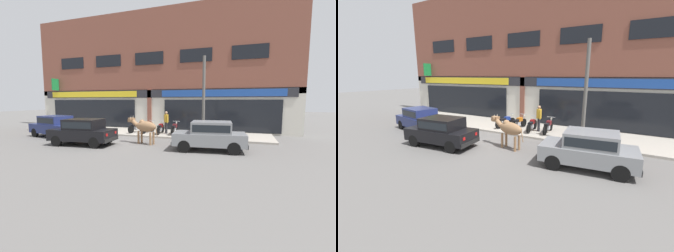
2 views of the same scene
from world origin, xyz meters
TOP-DOWN VIEW (x-y plane):
  - ground_plane at (0.00, 0.00)m, footprint 90.00×90.00m
  - sidewalk at (0.00, 4.07)m, footprint 19.00×3.75m
  - shop_building at (-0.00, 6.20)m, footprint 23.00×1.40m
  - cow at (2.23, 0.12)m, footprint 2.11×0.90m
  - car_0 at (-4.59, 0.37)m, footprint 3.81×2.25m
  - car_1 at (6.05, -0.41)m, footprint 3.73×1.97m
  - car_3 at (-0.89, -1.25)m, footprint 3.72×1.92m
  - motorcycle_0 at (-0.00, 3.53)m, footprint 0.69×1.78m
  - motorcycle_1 at (0.89, 3.64)m, footprint 0.55×1.81m
  - motorcycle_2 at (1.93, 3.47)m, footprint 0.52×1.81m
  - motorcycle_3 at (2.94, 3.58)m, footprint 0.52×1.81m
  - pedestrian at (2.31, 3.64)m, footprint 0.36×0.40m
  - utility_pole at (5.18, 2.50)m, footprint 0.18×0.18m

SIDE VIEW (x-z plane):
  - ground_plane at x=0.00m, z-range 0.00..0.00m
  - sidewalk at x=0.00m, z-range 0.00..0.12m
  - motorcycle_0 at x=0.00m, z-range 0.07..0.94m
  - motorcycle_1 at x=0.89m, z-range 0.07..0.94m
  - motorcycle_2 at x=1.93m, z-range 0.07..0.94m
  - motorcycle_3 at x=2.94m, z-range 0.07..0.94m
  - car_0 at x=-4.59m, z-range 0.08..1.54m
  - car_1 at x=6.05m, z-range 0.08..1.54m
  - car_3 at x=-0.89m, z-range 0.08..1.54m
  - cow at x=2.23m, z-range 0.20..1.81m
  - pedestrian at x=2.31m, z-range 0.30..1.90m
  - utility_pole at x=5.18m, z-range 0.12..5.20m
  - shop_building at x=0.00m, z-range -0.20..9.69m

